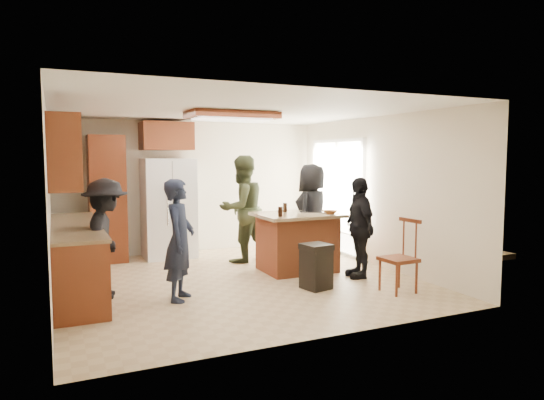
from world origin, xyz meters
name	(u,v)px	position (x,y,z in m)	size (l,w,h in m)	color
room_shell	(402,202)	(4.37, 1.64, 0.87)	(8.00, 5.20, 5.00)	tan
person_front_left	(179,240)	(-1.01, -0.59, 0.78)	(0.57, 0.41, 1.55)	#1A2135
person_behind_left	(242,209)	(0.53, 1.22, 0.93)	(0.90, 0.56, 1.86)	#2E361F
person_behind_right	(312,214)	(1.57, 0.57, 0.86)	(0.84, 0.54, 1.71)	black
person_side_right	(359,227)	(1.76, -0.54, 0.76)	(0.90, 0.46, 1.53)	black
person_counter	(106,238)	(-1.84, -0.07, 0.78)	(1.00, 0.47, 1.56)	black
left_cabinetry	(71,222)	(-2.24, 0.40, 0.96)	(0.64, 3.00, 2.30)	maroon
back_wall_units	(123,182)	(-1.33, 2.20, 1.38)	(1.80, 0.60, 2.45)	maroon
refrigerator	(169,208)	(-0.55, 2.12, 0.90)	(0.90, 0.76, 1.80)	white
kitchen_island	(297,241)	(1.10, 0.21, 0.47)	(1.28, 1.03, 0.93)	#AC512C
island_items	(312,211)	(1.33, 0.13, 0.97)	(1.02, 0.68, 0.15)	silver
trash_bin	(316,266)	(0.84, -0.86, 0.32)	(0.41, 0.41, 0.63)	black
spindle_chair	(400,259)	(1.79, -1.47, 0.45)	(0.44, 0.44, 0.99)	maroon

